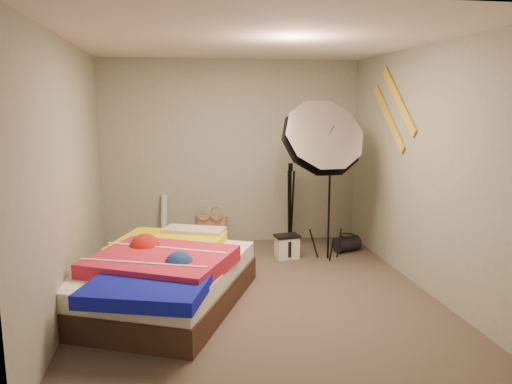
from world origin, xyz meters
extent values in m
plane|color=brown|center=(0.00, 0.00, 0.00)|extent=(4.00, 4.00, 0.00)
plane|color=silver|center=(0.00, 0.00, 2.50)|extent=(4.00, 4.00, 0.00)
plane|color=#959D8C|center=(0.00, 2.00, 1.25)|extent=(3.50, 0.00, 3.50)
plane|color=#959D8C|center=(0.00, -2.00, 1.25)|extent=(3.50, 0.00, 3.50)
plane|color=#959D8C|center=(-1.75, 0.00, 1.25)|extent=(0.00, 4.00, 4.00)
plane|color=#959D8C|center=(1.75, 0.00, 1.25)|extent=(0.00, 4.00, 4.00)
cube|color=tan|center=(-0.30, 1.90, 0.20)|extent=(0.43, 0.33, 0.41)
cylinder|color=#6EADE2|center=(-0.95, 1.90, 0.35)|extent=(0.13, 0.22, 0.71)
cube|color=silver|center=(0.58, 1.12, 0.14)|extent=(0.30, 0.23, 0.28)
cylinder|color=black|center=(1.42, 1.27, 0.10)|extent=(0.38, 0.30, 0.20)
cube|color=gold|center=(1.73, 0.60, 1.95)|extent=(0.02, 0.91, 0.78)
cube|color=gold|center=(1.73, 0.85, 1.75)|extent=(0.02, 0.91, 0.78)
cube|color=#3E291F|center=(-0.91, -0.12, 0.12)|extent=(1.98, 2.27, 0.25)
cube|color=white|center=(-0.91, -0.12, 0.33)|extent=(1.93, 2.22, 0.17)
cube|color=yellow|center=(-0.87, 0.33, 0.46)|extent=(1.29, 1.21, 0.13)
cube|color=#C92342|center=(-0.93, -0.27, 0.47)|extent=(1.52, 1.44, 0.15)
cube|color=#1019C3|center=(-1.03, -0.85, 0.45)|extent=(1.14, 1.01, 0.11)
cube|color=#D69FA9|center=(-0.59, 0.62, 0.49)|extent=(0.73, 0.53, 0.13)
cylinder|color=black|center=(1.09, 1.04, 0.80)|extent=(0.03, 0.03, 1.59)
cube|color=black|center=(1.09, 1.04, 1.54)|extent=(0.06, 0.06, 0.10)
cone|color=silver|center=(0.92, 0.90, 1.49)|extent=(1.19, 0.86, 1.17)
cylinder|color=black|center=(0.75, 1.71, 0.51)|extent=(0.04, 0.04, 1.02)
cube|color=black|center=(0.75, 1.71, 1.07)|extent=(0.07, 0.07, 0.11)
camera|label=1|loc=(-0.79, -4.76, 1.92)|focal=35.00mm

